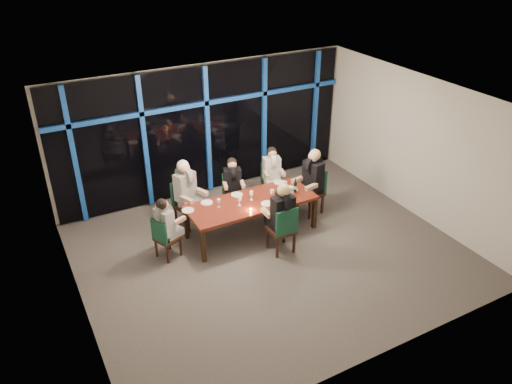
# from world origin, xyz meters

# --- Properties ---
(room) EXTENTS (7.04, 7.00, 3.02)m
(room) POSITION_xyz_m (0.00, 0.00, 2.02)
(room) COLOR #5B5551
(room) RESTS_ON ground
(window_wall) EXTENTS (6.86, 0.43, 2.94)m
(window_wall) POSITION_xyz_m (0.01, 2.93, 1.55)
(window_wall) COLOR black
(window_wall) RESTS_ON ground
(dining_table) EXTENTS (2.60, 1.00, 0.75)m
(dining_table) POSITION_xyz_m (0.00, 0.80, 0.68)
(dining_table) COLOR maroon
(dining_table) RESTS_ON ground
(chair_far_left) EXTENTS (0.62, 0.62, 1.02)m
(chair_far_left) POSITION_xyz_m (-1.06, 1.75, 0.57)
(chair_far_left) COLOR black
(chair_far_left) RESTS_ON ground
(chair_far_mid) EXTENTS (0.51, 0.51, 0.88)m
(chair_far_mid) POSITION_xyz_m (0.05, 1.76, 0.49)
(chair_far_mid) COLOR black
(chair_far_mid) RESTS_ON ground
(chair_far_right) EXTENTS (0.50, 0.50, 0.90)m
(chair_far_right) POSITION_xyz_m (1.04, 1.83, 0.50)
(chair_far_right) COLOR black
(chair_far_right) RESTS_ON ground
(chair_end_left) EXTENTS (0.53, 0.53, 0.87)m
(chair_end_left) POSITION_xyz_m (-1.84, 0.80, 0.49)
(chair_end_left) COLOR black
(chair_end_left) RESTS_ON ground
(chair_end_right) EXTENTS (0.55, 0.55, 1.02)m
(chair_end_right) POSITION_xyz_m (1.59, 0.92, 0.57)
(chair_end_right) COLOR black
(chair_end_right) RESTS_ON ground
(chair_near_mid) EXTENTS (0.47, 0.47, 1.01)m
(chair_near_mid) POSITION_xyz_m (0.21, -0.10, 0.56)
(chair_near_mid) COLOR black
(chair_near_mid) RESTS_ON ground
(diner_far_left) EXTENTS (0.63, 0.70, 0.99)m
(diner_far_left) POSITION_xyz_m (-1.03, 1.67, 0.97)
(diner_far_left) COLOR black
(diner_far_left) RESTS_ON ground
(diner_far_mid) EXTENTS (0.52, 0.60, 0.86)m
(diner_far_mid) POSITION_xyz_m (0.02, 1.69, 0.85)
(diner_far_mid) COLOR black
(diner_far_mid) RESTS_ON ground
(diner_far_right) EXTENTS (0.51, 0.60, 0.87)m
(diner_far_right) POSITION_xyz_m (1.03, 1.75, 0.86)
(diner_far_right) COLOR silver
(diner_far_right) RESTS_ON ground
(diner_end_left) EXTENTS (0.60, 0.54, 0.85)m
(diner_end_left) POSITION_xyz_m (-1.77, 0.83, 0.83)
(diner_end_left) COLOR black
(diner_end_left) RESTS_ON ground
(diner_end_right) EXTENTS (0.68, 0.55, 0.99)m
(diner_end_right) POSITION_xyz_m (1.51, 0.90, 0.97)
(diner_end_right) COLOR black
(diner_end_right) RESTS_ON ground
(diner_near_mid) EXTENTS (0.50, 0.62, 0.98)m
(diner_near_mid) POSITION_xyz_m (0.22, -0.01, 0.96)
(diner_near_mid) COLOR black
(diner_near_mid) RESTS_ON ground
(plate_far_left) EXTENTS (0.24, 0.24, 0.01)m
(plate_far_left) POSITION_xyz_m (-0.81, 1.15, 0.76)
(plate_far_left) COLOR white
(plate_far_left) RESTS_ON dining_table
(plate_far_mid) EXTENTS (0.24, 0.24, 0.01)m
(plate_far_mid) POSITION_xyz_m (-0.14, 1.15, 0.76)
(plate_far_mid) COLOR white
(plate_far_mid) RESTS_ON dining_table
(plate_far_right) EXTENTS (0.24, 0.24, 0.01)m
(plate_far_right) POSITION_xyz_m (0.89, 1.20, 0.76)
(plate_far_right) COLOR white
(plate_far_right) RESTS_ON dining_table
(plate_end_left) EXTENTS (0.24, 0.24, 0.01)m
(plate_end_left) POSITION_xyz_m (-1.25, 1.04, 0.76)
(plate_end_left) COLOR white
(plate_end_left) RESTS_ON dining_table
(plate_end_right) EXTENTS (0.24, 0.24, 0.01)m
(plate_end_right) POSITION_xyz_m (0.95, 0.80, 0.76)
(plate_end_right) COLOR white
(plate_end_right) RESTS_ON dining_table
(plate_near_mid) EXTENTS (0.24, 0.24, 0.01)m
(plate_near_mid) POSITION_xyz_m (0.22, 0.55, 0.76)
(plate_near_mid) COLOR white
(plate_near_mid) RESTS_ON dining_table
(wine_bottle) EXTENTS (0.07, 0.07, 0.31)m
(wine_bottle) POSITION_xyz_m (0.96, 0.70, 0.87)
(wine_bottle) COLOR black
(wine_bottle) RESTS_ON dining_table
(water_pitcher) EXTENTS (0.13, 0.12, 0.22)m
(water_pitcher) POSITION_xyz_m (0.79, 0.60, 0.86)
(water_pitcher) COLOR silver
(water_pitcher) RESTS_ON dining_table
(tea_light) EXTENTS (0.05, 0.05, 0.03)m
(tea_light) POSITION_xyz_m (-0.17, 0.49, 0.77)
(tea_light) COLOR #EFA547
(tea_light) RESTS_ON dining_table
(wine_glass_a) EXTENTS (0.07, 0.07, 0.19)m
(wine_glass_a) POSITION_xyz_m (-0.28, 0.76, 0.89)
(wine_glass_a) COLOR silver
(wine_glass_a) RESTS_ON dining_table
(wine_glass_b) EXTENTS (0.07, 0.07, 0.19)m
(wine_glass_b) POSITION_xyz_m (0.03, 0.84, 0.89)
(wine_glass_b) COLOR white
(wine_glass_b) RESTS_ON dining_table
(wine_glass_c) EXTENTS (0.07, 0.07, 0.19)m
(wine_glass_c) POSITION_xyz_m (0.42, 0.70, 0.89)
(wine_glass_c) COLOR white
(wine_glass_c) RESTS_ON dining_table
(wine_glass_d) EXTENTS (0.07, 0.07, 0.18)m
(wine_glass_d) POSITION_xyz_m (-0.66, 0.89, 0.88)
(wine_glass_d) COLOR silver
(wine_glass_d) RESTS_ON dining_table
(wine_glass_e) EXTENTS (0.07, 0.07, 0.18)m
(wine_glass_e) POSITION_xyz_m (0.85, 0.89, 0.88)
(wine_glass_e) COLOR silver
(wine_glass_e) RESTS_ON dining_table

